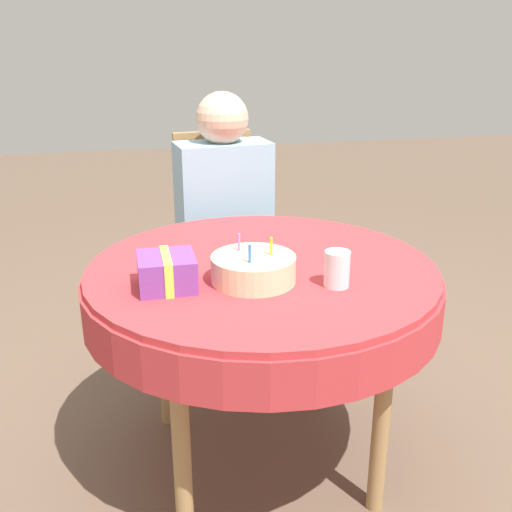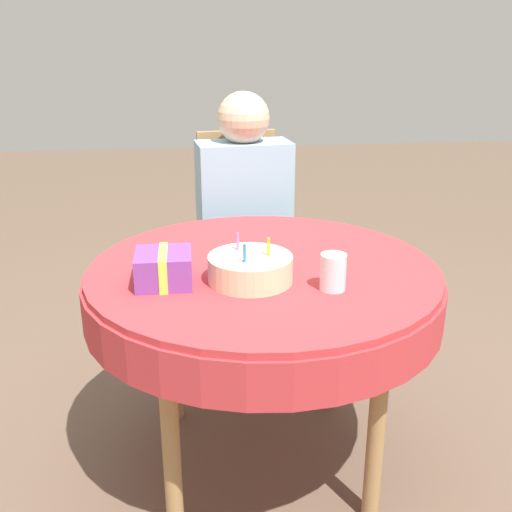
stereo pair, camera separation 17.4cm
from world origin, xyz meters
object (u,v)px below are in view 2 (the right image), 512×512
(birthday_cake, at_px, (250,269))
(drinking_glass, at_px, (333,272))
(gift_box, at_px, (164,268))
(chair, at_px, (241,239))
(person, at_px, (245,204))

(birthday_cake, relative_size, drinking_glass, 2.36)
(birthday_cake, bearing_deg, gift_box, 177.49)
(chair, bearing_deg, person, -90.00)
(birthday_cake, xyz_separation_m, gift_box, (-0.24, 0.01, 0.01))
(drinking_glass, distance_m, gift_box, 0.46)
(birthday_cake, height_order, drinking_glass, birthday_cake)
(chair, relative_size, gift_box, 6.11)
(chair, distance_m, drinking_glass, 1.07)
(chair, distance_m, birthday_cake, 0.97)
(drinking_glass, bearing_deg, birthday_cake, 158.99)
(drinking_glass, relative_size, gift_box, 0.63)
(chair, bearing_deg, gift_box, -114.14)
(person, xyz_separation_m, drinking_glass, (0.15, -0.93, 0.06))
(chair, relative_size, person, 0.84)
(person, height_order, birthday_cake, person)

